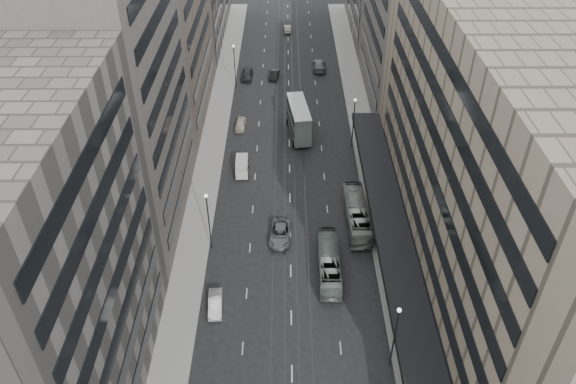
{
  "coord_description": "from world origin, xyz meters",
  "views": [
    {
      "loc": [
        -0.52,
        -38.78,
        47.35
      ],
      "look_at": [
        -0.28,
        16.34,
        5.31
      ],
      "focal_mm": 35.0,
      "sensor_mm": 36.0,
      "label": 1
    }
  ],
  "objects_px": {
    "bus_near": "(329,262)",
    "double_decker": "(299,119)",
    "sedan_2": "(280,233)",
    "bus_far": "(356,214)",
    "sedan_1": "(215,304)",
    "panel_van": "(242,166)"
  },
  "relations": [
    {
      "from": "bus_far",
      "to": "sedan_1",
      "type": "relative_size",
      "value": 2.67
    },
    {
      "from": "double_decker",
      "to": "sedan_2",
      "type": "bearing_deg",
      "value": -103.83
    },
    {
      "from": "bus_near",
      "to": "bus_far",
      "type": "bearing_deg",
      "value": -114.43
    },
    {
      "from": "bus_near",
      "to": "double_decker",
      "type": "xyz_separation_m",
      "value": [
        -2.92,
        30.68,
        1.36
      ]
    },
    {
      "from": "panel_van",
      "to": "bus_far",
      "type": "bearing_deg",
      "value": -37.85
    },
    {
      "from": "panel_van",
      "to": "sedan_2",
      "type": "relative_size",
      "value": 0.71
    },
    {
      "from": "bus_far",
      "to": "panel_van",
      "type": "xyz_separation_m",
      "value": [
        -15.35,
        11.17,
        -0.22
      ]
    },
    {
      "from": "double_decker",
      "to": "sedan_2",
      "type": "distance_m",
      "value": 25.09
    },
    {
      "from": "sedan_1",
      "to": "sedan_2",
      "type": "relative_size",
      "value": 0.76
    },
    {
      "from": "double_decker",
      "to": "sedan_1",
      "type": "distance_m",
      "value": 37.58
    },
    {
      "from": "double_decker",
      "to": "sedan_2",
      "type": "relative_size",
      "value": 1.77
    },
    {
      "from": "bus_far",
      "to": "sedan_1",
      "type": "distance_m",
      "value": 21.95
    },
    {
      "from": "bus_near",
      "to": "bus_far",
      "type": "height_order",
      "value": "bus_far"
    },
    {
      "from": "bus_far",
      "to": "sedan_1",
      "type": "bearing_deg",
      "value": 39.1
    },
    {
      "from": "bus_near",
      "to": "panel_van",
      "type": "distance_m",
      "value": 22.79
    },
    {
      "from": "double_decker",
      "to": "panel_van",
      "type": "bearing_deg",
      "value": -135.03
    },
    {
      "from": "bus_far",
      "to": "sedan_1",
      "type": "xyz_separation_m",
      "value": [
        -16.75,
        -14.16,
        -0.86
      ]
    },
    {
      "from": "sedan_2",
      "to": "bus_near",
      "type": "bearing_deg",
      "value": -41.23
    },
    {
      "from": "bus_near",
      "to": "sedan_1",
      "type": "bearing_deg",
      "value": 24.35
    },
    {
      "from": "bus_far",
      "to": "panel_van",
      "type": "distance_m",
      "value": 18.99
    },
    {
      "from": "sedan_2",
      "to": "panel_van",
      "type": "bearing_deg",
      "value": 116.33
    },
    {
      "from": "double_decker",
      "to": "sedan_2",
      "type": "height_order",
      "value": "double_decker"
    }
  ]
}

